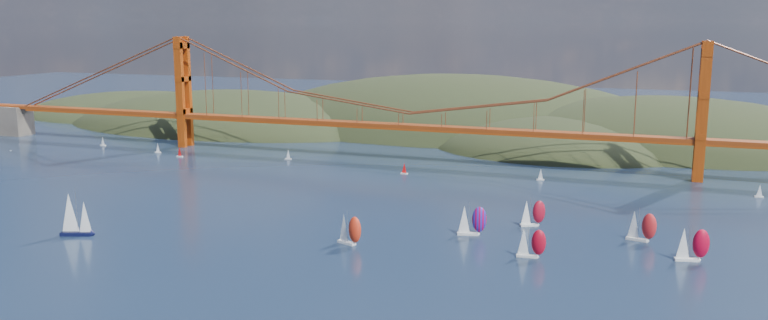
{
  "coord_description": "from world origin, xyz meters",
  "views": [
    {
      "loc": [
        103.14,
        -136.68,
        62.48
      ],
      "look_at": [
        19.98,
        90.0,
        17.56
      ],
      "focal_mm": 35.0,
      "sensor_mm": 36.0,
      "label": 1
    }
  ],
  "objects_px": {
    "racer_3": "(532,213)",
    "racer_rwb": "(471,220)",
    "racer_4": "(641,226)",
    "sloop_navy": "(74,215)",
    "racer_2": "(692,244)",
    "racer_1": "(531,242)",
    "racer_0": "(349,229)"
  },
  "relations": [
    {
      "from": "racer_2",
      "to": "racer_4",
      "type": "relative_size",
      "value": 1.03
    },
    {
      "from": "racer_0",
      "to": "racer_2",
      "type": "xyz_separation_m",
      "value": [
        90.67,
        17.38,
        0.11
      ]
    },
    {
      "from": "racer_2",
      "to": "racer_rwb",
      "type": "xyz_separation_m",
      "value": [
        -60.36,
        3.82,
        -0.02
      ]
    },
    {
      "from": "racer_3",
      "to": "racer_rwb",
      "type": "bearing_deg",
      "value": -161.29
    },
    {
      "from": "racer_0",
      "to": "racer_2",
      "type": "relative_size",
      "value": 0.98
    },
    {
      "from": "racer_0",
      "to": "racer_1",
      "type": "xyz_separation_m",
      "value": [
        50.31,
        5.72,
        -0.37
      ]
    },
    {
      "from": "racer_1",
      "to": "racer_4",
      "type": "bearing_deg",
      "value": 38.75
    },
    {
      "from": "racer_3",
      "to": "racer_rwb",
      "type": "relative_size",
      "value": 0.92
    },
    {
      "from": "racer_4",
      "to": "racer_rwb",
      "type": "distance_m",
      "value": 48.54
    },
    {
      "from": "sloop_navy",
      "to": "racer_3",
      "type": "distance_m",
      "value": 137.68
    },
    {
      "from": "racer_rwb",
      "to": "racer_3",
      "type": "bearing_deg",
      "value": 32.58
    },
    {
      "from": "racer_0",
      "to": "sloop_navy",
      "type": "bearing_deg",
      "value": -144.66
    },
    {
      "from": "racer_0",
      "to": "racer_rwb",
      "type": "bearing_deg",
      "value": 56.55
    },
    {
      "from": "sloop_navy",
      "to": "racer_3",
      "type": "xyz_separation_m",
      "value": [
        125.32,
        57.0,
        -2.0
      ]
    },
    {
      "from": "racer_1",
      "to": "racer_3",
      "type": "distance_m",
      "value": 32.1
    },
    {
      "from": "racer_2",
      "to": "racer_rwb",
      "type": "bearing_deg",
      "value": 163.68
    },
    {
      "from": "racer_1",
      "to": "racer_rwb",
      "type": "height_order",
      "value": "racer_rwb"
    },
    {
      "from": "racer_3",
      "to": "racer_4",
      "type": "xyz_separation_m",
      "value": [
        31.97,
        -5.37,
        0.25
      ]
    },
    {
      "from": "racer_1",
      "to": "racer_4",
      "type": "height_order",
      "value": "racer_4"
    },
    {
      "from": "racer_0",
      "to": "racer_3",
      "type": "height_order",
      "value": "racer_0"
    },
    {
      "from": "racer_2",
      "to": "racer_1",
      "type": "bearing_deg",
      "value": -176.58
    },
    {
      "from": "racer_2",
      "to": "racer_rwb",
      "type": "distance_m",
      "value": 60.48
    },
    {
      "from": "racer_1",
      "to": "sloop_navy",
      "type": "bearing_deg",
      "value": -174.27
    },
    {
      "from": "sloop_navy",
      "to": "racer_4",
      "type": "distance_m",
      "value": 165.55
    },
    {
      "from": "sloop_navy",
      "to": "racer_2",
      "type": "xyz_separation_m",
      "value": [
        170.34,
        36.9,
        -1.6
      ]
    },
    {
      "from": "sloop_navy",
      "to": "racer_4",
      "type": "xyz_separation_m",
      "value": [
        157.29,
        51.62,
        -1.74
      ]
    },
    {
      "from": "racer_4",
      "to": "racer_1",
      "type": "bearing_deg",
      "value": -122.47
    },
    {
      "from": "sloop_navy",
      "to": "racer_0",
      "type": "bearing_deg",
      "value": -5.96
    },
    {
      "from": "racer_rwb",
      "to": "racer_4",
      "type": "bearing_deg",
      "value": -1.15
    },
    {
      "from": "racer_3",
      "to": "racer_rwb",
      "type": "distance_m",
      "value": 22.36
    },
    {
      "from": "racer_0",
      "to": "racer_1",
      "type": "relative_size",
      "value": 1.09
    },
    {
      "from": "sloop_navy",
      "to": "racer_1",
      "type": "xyz_separation_m",
      "value": [
        129.98,
        25.24,
        -2.08
      ]
    }
  ]
}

